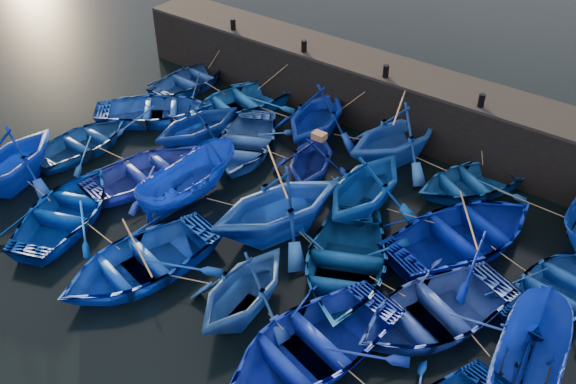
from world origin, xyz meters
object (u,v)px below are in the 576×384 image
Objects in this scene: boat_8 at (244,142)px; boat_13 at (83,142)px; boat_20 at (9,159)px; wooden_crate at (319,136)px; boat_0 at (191,79)px.

boat_8 is 6.47m from boat_13.
boat_20 reaches higher than boat_13.
wooden_crate is at bearing -153.72° from boat_13.
boat_0 is 0.97× the size of boat_20.
boat_0 is at bearing -83.76° from boat_13.
boat_13 is at bearing 71.52° from boat_20.
boat_20 is at bearing 89.17° from boat_13.
boat_8 is (5.67, -2.83, 0.05)m from boat_0.
boat_20 is (-0.17, -3.04, 0.72)m from boat_13.
boat_20 is at bearing -153.74° from boat_8.
boat_13 is (0.45, -6.63, 0.00)m from boat_0.
boat_20 is at bearing -142.23° from wooden_crate.
boat_0 is at bearing 128.04° from boat_8.
boat_13 is 9.71m from wooden_crate.
boat_20 is at bearing 94.61° from boat_0.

